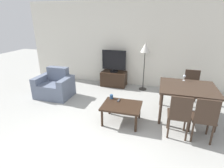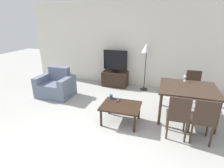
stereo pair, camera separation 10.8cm
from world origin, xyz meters
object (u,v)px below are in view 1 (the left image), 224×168
armchair (55,87)px  dining_table (188,90)px  coffee_table (122,107)px  dining_chair_far (191,85)px  floor_lamp (145,51)px  tv (114,61)px  dining_chair_near (179,114)px  cup_white_near (111,97)px  dining_chair_near_right (204,117)px  wine_glass_left (184,77)px  tv_stand (114,79)px  remote_primary (119,100)px

armchair → dining_table: (3.52, -0.20, 0.37)m
coffee_table → dining_chair_far: 2.13m
coffee_table → floor_lamp: bearing=83.5°
tv → dining_table: tv is taller
dining_chair_near → cup_white_near: 1.51m
armchair → cup_white_near: 1.97m
dining_table → floor_lamp: size_ratio=0.80×
dining_chair_near_right → wine_glass_left: wine_glass_left is taller
tv_stand → cup_white_near: bearing=-76.3°
dining_chair_near_right → cup_white_near: size_ratio=9.24×
armchair → dining_table: 3.55m
dining_table → dining_chair_near: bearing=-104.1°
dining_chair_near_right → floor_lamp: 2.72m
dining_chair_near → floor_lamp: size_ratio=0.60×
dining_chair_near → wine_glass_left: (0.15, 1.23, 0.35)m
floor_lamp → wine_glass_left: bearing=-44.2°
tv_stand → tv: bearing=-90.0°
dining_chair_far → floor_lamp: bearing=155.5°
armchair → tv_stand: (1.42, 1.31, -0.05)m
tv → wine_glass_left: size_ratio=5.40×
tv_stand → dining_table: (2.10, -1.51, 0.42)m
coffee_table → wine_glass_left: size_ratio=5.63×
dining_chair_far → floor_lamp: floor_lamp is taller
armchair → dining_chair_near: dining_chair_near is taller
tv → dining_chair_near: (1.89, -2.34, -0.35)m
tv → coffee_table: size_ratio=0.96×
floor_lamp → dining_table: bearing=-52.2°
tv → floor_lamp: bearing=-4.4°
coffee_table → dining_chair_near: bearing=-10.6°
tv_stand → dining_chair_far: bearing=-16.4°
dining_chair_near_right → coffee_table: bearing=172.2°
dining_chair_near_right → tv: bearing=134.7°
remote_primary → dining_chair_near: bearing=-17.6°
dining_chair_near → remote_primary: bearing=162.4°
dining_chair_far → tv: bearing=163.7°
dining_table → cup_white_near: bearing=-167.3°
armchair → cup_white_near: (1.88, -0.57, 0.17)m
cup_white_near → wine_glass_left: wine_glass_left is taller
tv → dining_table: size_ratio=0.66×
remote_primary → cup_white_near: size_ratio=1.56×
armchair → wine_glass_left: (3.47, 0.20, 0.56)m
armchair → dining_chair_far: dining_chair_far is taller
tv_stand → wine_glass_left: wine_glass_left is taller
floor_lamp → wine_glass_left: floor_lamp is taller
tv → dining_chair_near_right: size_ratio=0.89×
dining_chair_far → cup_white_near: dining_chair_far is taller
armchair → dining_chair_near_right: 3.88m
dining_chair_near_right → remote_primary: (-1.66, 0.40, -0.07)m
cup_white_near → armchair: bearing=163.1°
coffee_table → dining_chair_near_right: dining_chair_near_right is taller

